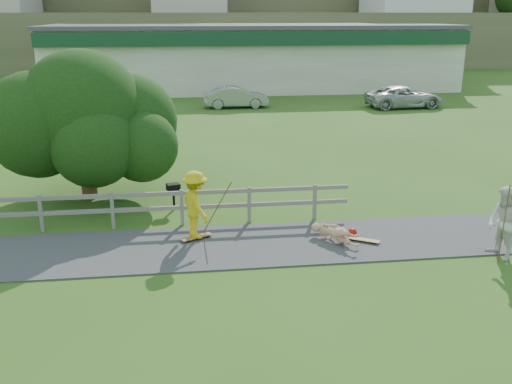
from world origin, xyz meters
TOP-DOWN VIEW (x-y plane):
  - ground at (0.00, 0.00)m, footprint 260.00×260.00m
  - path at (0.00, 1.50)m, footprint 34.00×3.00m
  - fence at (-4.62, 3.30)m, footprint 15.05×0.10m
  - strip_mall at (4.00, 34.94)m, footprint 32.50×10.75m
  - skater_rider at (-1.62, 2.06)m, footprint 1.11×1.39m
  - skater_fallen at (2.12, 1.38)m, footprint 1.44×1.18m
  - spectator_a at (6.08, -0.14)m, footprint 0.91×1.06m
  - car_silver at (1.68, 24.83)m, footprint 4.22×1.54m
  - car_white at (12.71, 23.47)m, footprint 5.24×2.73m
  - tree at (-5.11, 6.38)m, footprint 6.53×6.53m
  - bbq at (-2.26, 4.73)m, footprint 0.47×0.41m
  - longboard_rider at (-1.62, 2.06)m, footprint 0.91×0.63m
  - longboard_fallen at (2.92, 1.28)m, footprint 0.83×0.62m
  - helmet at (2.72, 1.73)m, footprint 0.27×0.27m
  - pole_rider at (-1.02, 2.46)m, footprint 0.03×0.03m
  - pole_spec_left at (5.94, -0.37)m, footprint 0.03×0.03m

SIDE VIEW (x-z plane):
  - ground at x=0.00m, z-range 0.00..0.00m
  - path at x=0.00m, z-range 0.00..0.04m
  - longboard_fallen at x=2.92m, z-range 0.00..0.09m
  - longboard_rider at x=-1.62m, z-range 0.00..0.10m
  - helmet at x=2.72m, z-range 0.00..0.27m
  - skater_fallen at x=2.12m, z-range 0.00..0.55m
  - bbq at x=-2.26m, z-range 0.00..0.87m
  - car_silver at x=1.68m, z-range 0.00..1.38m
  - car_white at x=12.71m, z-range 0.00..1.41m
  - fence at x=-4.62m, z-range 0.17..1.27m
  - pole_rider at x=-1.02m, z-range 0.00..1.77m
  - skater_rider at x=-1.62m, z-range 0.00..1.88m
  - spectator_a at x=6.08m, z-range 0.00..1.89m
  - pole_spec_left at x=5.94m, z-range 0.00..2.03m
  - tree at x=-5.11m, z-range 0.00..3.60m
  - strip_mall at x=4.00m, z-range 0.03..5.13m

